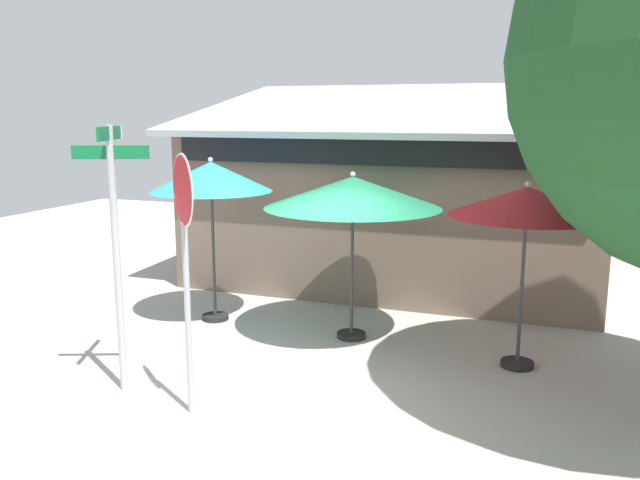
{
  "coord_description": "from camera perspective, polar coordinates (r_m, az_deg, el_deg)",
  "views": [
    {
      "loc": [
        3.27,
        -7.46,
        3.4
      ],
      "look_at": [
        0.04,
        1.2,
        1.6
      ],
      "focal_mm": 36.92,
      "sensor_mm": 36.0,
      "label": 1
    }
  ],
  "objects": [
    {
      "name": "stop_sign",
      "position": [
        7.34,
        -11.66,
        0.51
      ],
      "size": [
        0.6,
        0.57,
        2.97
      ],
      "color": "#A8AAB2",
      "rests_on": "ground"
    },
    {
      "name": "patio_umbrella_crimson_right",
      "position": [
        8.94,
        17.49,
        3.04
      ],
      "size": [
        2.03,
        2.03,
        2.53
      ],
      "color": "black",
      "rests_on": "ground"
    },
    {
      "name": "patio_umbrella_forest_green_center",
      "position": [
        9.7,
        2.85,
        4.09
      ],
      "size": [
        2.64,
        2.64,
        2.55
      ],
      "color": "black",
      "rests_on": "ground"
    },
    {
      "name": "street_sign_post",
      "position": [
        8.22,
        -17.33,
        0.64
      ],
      "size": [
        0.84,
        0.9,
        3.26
      ],
      "color": "#A8AAB2",
      "rests_on": "ground"
    },
    {
      "name": "cafe_building",
      "position": [
        13.59,
        6.91,
        3.49
      ],
      "size": [
        8.28,
        5.28,
        4.04
      ],
      "color": "#705B4C",
      "rests_on": "ground"
    },
    {
      "name": "patio_umbrella_teal_left",
      "position": [
        10.71,
        -9.43,
        5.32
      ],
      "size": [
        1.97,
        1.97,
        2.7
      ],
      "color": "black",
      "rests_on": "ground"
    },
    {
      "name": "ground_plane",
      "position": [
        8.85,
        -3.01,
        -11.95
      ],
      "size": [
        28.0,
        28.0,
        0.1
      ],
      "primitive_type": "cube",
      "color": "#ADA8A0"
    }
  ]
}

